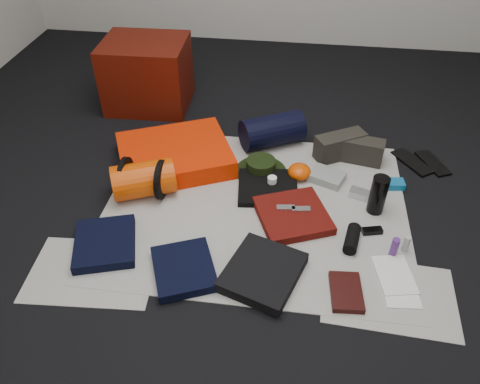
# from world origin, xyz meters

# --- Properties ---
(floor) EXTENTS (4.50, 4.50, 0.02)m
(floor) POSITION_xyz_m (0.00, 0.00, -0.01)
(floor) COLOR black
(floor) RESTS_ON ground
(newspaper_mat) EXTENTS (1.60, 1.30, 0.01)m
(newspaper_mat) POSITION_xyz_m (0.00, 0.00, 0.00)
(newspaper_mat) COLOR beige
(newspaper_mat) RESTS_ON floor
(newspaper_sheet_front_left) EXTENTS (0.61, 0.44, 0.00)m
(newspaper_sheet_front_left) POSITION_xyz_m (-0.70, -0.55, 0.00)
(newspaper_sheet_front_left) COLOR beige
(newspaper_sheet_front_left) RESTS_ON floor
(newspaper_sheet_front_right) EXTENTS (0.60, 0.43, 0.00)m
(newspaper_sheet_front_right) POSITION_xyz_m (0.65, -0.50, 0.00)
(newspaper_sheet_front_right) COLOR beige
(newspaper_sheet_front_right) RESTS_ON floor
(red_cabinet) EXTENTS (0.57, 0.48, 0.46)m
(red_cabinet) POSITION_xyz_m (-0.87, 1.01, 0.23)
(red_cabinet) COLOR #520F06
(red_cabinet) RESTS_ON floor
(sleeping_pad) EXTENTS (0.79, 0.73, 0.11)m
(sleeping_pad) POSITION_xyz_m (-0.52, 0.32, 0.06)
(sleeping_pad) COLOR red
(sleeping_pad) RESTS_ON newspaper_mat
(stuff_sack) EXTENTS (0.38, 0.31, 0.20)m
(stuff_sack) POSITION_xyz_m (-0.62, 0.02, 0.10)
(stuff_sack) COLOR #D14003
(stuff_sack) RESTS_ON newspaper_mat
(sack_strap_left) EXTENTS (0.02, 0.22, 0.22)m
(sack_strap_left) POSITION_xyz_m (-0.72, 0.02, 0.11)
(sack_strap_left) COLOR black
(sack_strap_left) RESTS_ON newspaper_mat
(sack_strap_right) EXTENTS (0.02, 0.22, 0.22)m
(sack_strap_right) POSITION_xyz_m (-0.52, 0.02, 0.11)
(sack_strap_right) COLOR black
(sack_strap_right) RESTS_ON newspaper_mat
(navy_duffel) EXTENTS (0.43, 0.36, 0.20)m
(navy_duffel) POSITION_xyz_m (0.04, 0.60, 0.11)
(navy_duffel) COLOR black
(navy_duffel) RESTS_ON newspaper_mat
(boonie_brim) EXTENTS (0.37, 0.37, 0.01)m
(boonie_brim) POSITION_xyz_m (-0.00, 0.31, 0.01)
(boonie_brim) COLOR black
(boonie_brim) RESTS_ON newspaper_mat
(boonie_crown) EXTENTS (0.17, 0.17, 0.07)m
(boonie_crown) POSITION_xyz_m (-0.00, 0.31, 0.05)
(boonie_crown) COLOR black
(boonie_crown) RESTS_ON boonie_brim
(hiking_boot_left) EXTENTS (0.32, 0.25, 0.15)m
(hiking_boot_left) POSITION_xyz_m (0.45, 0.53, 0.08)
(hiking_boot_left) COLOR #2C2922
(hiking_boot_left) RESTS_ON newspaper_mat
(hiking_boot_right) EXTENTS (0.31, 0.16, 0.15)m
(hiking_boot_right) POSITION_xyz_m (0.56, 0.50, 0.08)
(hiking_boot_right) COLOR #2C2922
(hiking_boot_right) RESTS_ON newspaper_mat
(flip_flop_left) EXTENTS (0.24, 0.28, 0.02)m
(flip_flop_left) POSITION_xyz_m (0.89, 0.52, 0.01)
(flip_flop_left) COLOR black
(flip_flop_left) RESTS_ON floor
(flip_flop_right) EXTENTS (0.19, 0.27, 0.01)m
(flip_flop_right) POSITION_xyz_m (1.01, 0.53, 0.01)
(flip_flop_right) COLOR black
(flip_flop_right) RESTS_ON floor
(trousers_navy_a) EXTENTS (0.37, 0.39, 0.05)m
(trousers_navy_a) POSITION_xyz_m (-0.69, -0.40, 0.03)
(trousers_navy_a) COLOR black
(trousers_navy_a) RESTS_ON newspaper_mat
(trousers_navy_b) EXTENTS (0.37, 0.39, 0.05)m
(trousers_navy_b) POSITION_xyz_m (-0.28, -0.50, 0.03)
(trousers_navy_b) COLOR black
(trousers_navy_b) RESTS_ON newspaper_mat
(trousers_charcoal) EXTENTS (0.41, 0.44, 0.06)m
(trousers_charcoal) POSITION_xyz_m (0.09, -0.47, 0.03)
(trousers_charcoal) COLOR black
(trousers_charcoal) RESTS_ON newspaper_mat
(black_tshirt) EXTENTS (0.36, 0.34, 0.03)m
(black_tshirt) POSITION_xyz_m (0.05, 0.15, 0.02)
(black_tshirt) COLOR black
(black_tshirt) RESTS_ON newspaper_mat
(red_shirt) EXTENTS (0.45, 0.45, 0.05)m
(red_shirt) POSITION_xyz_m (0.20, -0.07, 0.03)
(red_shirt) COLOR #550E09
(red_shirt) RESTS_ON newspaper_mat
(orange_stuff_sack) EXTENTS (0.16, 0.16, 0.09)m
(orange_stuff_sack) POSITION_xyz_m (0.22, 0.28, 0.05)
(orange_stuff_sack) COLOR #D14003
(orange_stuff_sack) RESTS_ON newspaper_mat
(first_aid_pouch) EXTENTS (0.23, 0.20, 0.05)m
(first_aid_pouch) POSITION_xyz_m (0.38, 0.28, 0.03)
(first_aid_pouch) COLOR gray
(first_aid_pouch) RESTS_ON newspaper_mat
(water_bottle) EXTENTS (0.11, 0.11, 0.22)m
(water_bottle) POSITION_xyz_m (0.63, 0.05, 0.12)
(water_bottle) COLOR black
(water_bottle) RESTS_ON newspaper_mat
(speaker) EXTENTS (0.10, 0.18, 0.07)m
(speaker) POSITION_xyz_m (0.50, -0.21, 0.04)
(speaker) COLOR black
(speaker) RESTS_ON newspaper_mat
(compact_camera) EXTENTS (0.12, 0.09, 0.04)m
(compact_camera) POSITION_xyz_m (0.56, 0.15, 0.03)
(compact_camera) COLOR silver
(compact_camera) RESTS_ON newspaper_mat
(cyan_case) EXTENTS (0.13, 0.09, 0.04)m
(cyan_case) POSITION_xyz_m (0.75, 0.27, 0.02)
(cyan_case) COLOR #0F6096
(cyan_case) RESTS_ON newspaper_mat
(toiletry_purple) EXTENTS (0.04, 0.04, 0.11)m
(toiletry_purple) POSITION_xyz_m (0.69, -0.26, 0.06)
(toiletry_purple) COLOR #55267B
(toiletry_purple) RESTS_ON newspaper_mat
(toiletry_clear) EXTENTS (0.04, 0.04, 0.09)m
(toiletry_clear) POSITION_xyz_m (0.75, -0.22, 0.05)
(toiletry_clear) COLOR #A7ACA7
(toiletry_clear) RESTS_ON newspaper_mat
(paperback_book) EXTENTS (0.15, 0.22, 0.03)m
(paperback_book) POSITION_xyz_m (0.46, -0.52, 0.02)
(paperback_book) COLOR black
(paperback_book) RESTS_ON newspaper_mat
(map_booklet) EXTENTS (0.20, 0.26, 0.01)m
(map_booklet) POSITION_xyz_m (0.69, -0.39, 0.01)
(map_booklet) COLOR white
(map_booklet) RESTS_ON newspaper_mat
(map_printout) EXTENTS (0.17, 0.21, 0.01)m
(map_printout) POSITION_xyz_m (0.70, -0.47, 0.01)
(map_printout) COLOR white
(map_printout) RESTS_ON newspaper_mat
(sunglasses) EXTENTS (0.11, 0.06, 0.03)m
(sunglasses) POSITION_xyz_m (0.60, -0.12, 0.02)
(sunglasses) COLOR black
(sunglasses) RESTS_ON newspaper_mat
(key_cluster) EXTENTS (0.09, 0.09, 0.01)m
(key_cluster) POSITION_xyz_m (-0.72, -0.51, 0.01)
(key_cluster) COLOR silver
(key_cluster) RESTS_ON newspaper_mat
(tape_roll) EXTENTS (0.05, 0.05, 0.03)m
(tape_roll) POSITION_xyz_m (0.07, 0.18, 0.06)
(tape_roll) COLOR white
(tape_roll) RESTS_ON black_tshirt
(energy_bar_a) EXTENTS (0.10, 0.05, 0.01)m
(energy_bar_a) POSITION_xyz_m (0.16, -0.05, 0.06)
(energy_bar_a) COLOR silver
(energy_bar_a) RESTS_ON red_shirt
(energy_bar_b) EXTENTS (0.10, 0.05, 0.01)m
(energy_bar_b) POSITION_xyz_m (0.24, -0.05, 0.06)
(energy_bar_b) COLOR silver
(energy_bar_b) RESTS_ON red_shirt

